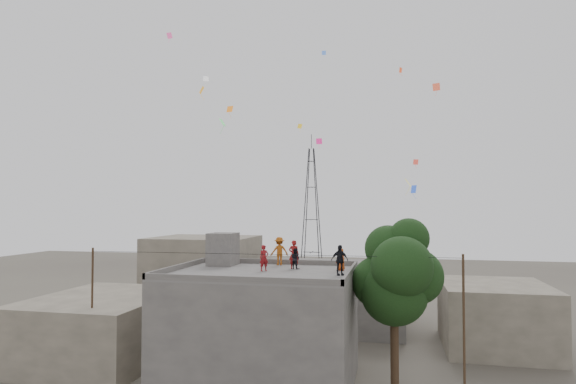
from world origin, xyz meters
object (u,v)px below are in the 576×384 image
Objects in this scene: tree at (397,274)px; person_red_adult at (294,254)px; transmission_tower at (312,213)px; person_dark_adult at (340,260)px; stair_head_box at (223,249)px.

tree is 5.46× the size of person_red_adult.
transmission_tower reaches higher than person_dark_adult.
tree is 5.69× the size of person_dark_adult.
tree is at bearing -10.74° from stair_head_box.
person_red_adult is 1.04× the size of person_dark_adult.
tree reaches higher than person_red_adult.
transmission_tower is at bearing -90.07° from person_red_adult.
tree is 41.12m from transmission_tower.
person_red_adult is (-5.89, 1.19, 0.83)m from tree.
tree is at bearing -8.49° from person_dark_adult.
transmission_tower is (-11.37, 39.40, 2.97)m from tree.
stair_head_box is at bearing 169.26° from tree.
stair_head_box reaches higher than person_dark_adult.
tree is 0.45× the size of transmission_tower.
stair_head_box is 10.80m from tree.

